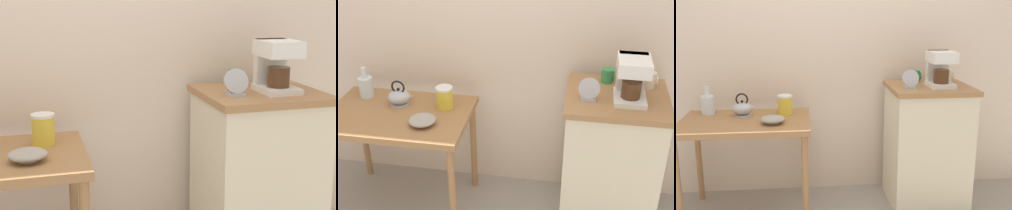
{
  "view_description": "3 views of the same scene",
  "coord_description": "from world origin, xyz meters",
  "views": [
    {
      "loc": [
        -0.41,
        -2.27,
        1.45
      ],
      "look_at": [
        0.21,
        -0.02,
        0.92
      ],
      "focal_mm": 54.91,
      "sensor_mm": 36.0,
      "label": 1
    },
    {
      "loc": [
        0.49,
        -2.43,
        2.18
      ],
      "look_at": [
        0.06,
        0.01,
        0.85
      ],
      "focal_mm": 49.58,
      "sensor_mm": 36.0,
      "label": 2
    },
    {
      "loc": [
        -0.21,
        -2.81,
        1.51
      ],
      "look_at": [
        0.07,
        -0.06,
        0.83
      ],
      "focal_mm": 42.99,
      "sensor_mm": 36.0,
      "label": 3
    }
  ],
  "objects": [
    {
      "name": "wooden_table",
      "position": [
        -0.64,
        -0.0,
        0.64
      ],
      "size": [
        0.92,
        0.63,
        0.73
      ],
      "color": "#9E7044",
      "rests_on": "ground_plane"
    },
    {
      "name": "kitchen_counter",
      "position": [
        0.72,
        0.07,
        0.47
      ],
      "size": [
        0.6,
        0.56,
        0.94
      ],
      "color": "beige",
      "rests_on": "ground_plane"
    },
    {
      "name": "bowl_stoneware",
      "position": [
        -0.43,
        -0.11,
        0.76
      ],
      "size": [
        0.17,
        0.17,
        0.05
      ],
      "color": "#9E998C",
      "rests_on": "wooden_table"
    },
    {
      "name": "teakettle",
      "position": [
        -0.67,
        0.12,
        0.78
      ],
      "size": [
        0.18,
        0.15,
        0.17
      ],
      "color": "#B2B5BA",
      "rests_on": "wooden_table"
    },
    {
      "name": "glass_carafe_vase",
      "position": [
        -0.93,
        0.19,
        0.81
      ],
      "size": [
        0.1,
        0.1,
        0.21
      ],
      "color": "silver",
      "rests_on": "wooden_table"
    },
    {
      "name": "canister_enamel",
      "position": [
        -0.36,
        0.12,
        0.8
      ],
      "size": [
        0.11,
        0.11,
        0.15
      ],
      "color": "gold",
      "rests_on": "wooden_table"
    },
    {
      "name": "coffee_maker",
      "position": [
        0.78,
        0.04,
        1.08
      ],
      "size": [
        0.18,
        0.22,
        0.26
      ],
      "color": "white",
      "rests_on": "kitchen_counter"
    },
    {
      "name": "mug_small_cream",
      "position": [
        0.91,
        0.21,
        0.99
      ],
      "size": [
        0.08,
        0.07,
        0.1
      ],
      "color": "beige",
      "rests_on": "kitchen_counter"
    },
    {
      "name": "mug_tall_green",
      "position": [
        0.66,
        0.25,
        0.98
      ],
      "size": [
        0.08,
        0.07,
        0.09
      ],
      "color": "#338C4C",
      "rests_on": "kitchen_counter"
    },
    {
      "name": "table_clock",
      "position": [
        0.55,
        -0.02,
        1.0
      ],
      "size": [
        0.12,
        0.06,
        0.13
      ],
      "color": "#B2B5BA",
      "rests_on": "kitchen_counter"
    }
  ]
}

